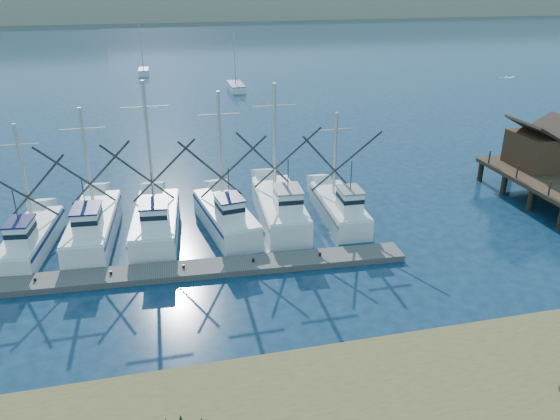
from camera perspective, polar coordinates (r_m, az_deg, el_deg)
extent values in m
plane|color=#0C2238|center=(28.43, 4.10, -10.26)|extent=(500.00, 500.00, 0.00)
cube|color=#595650|center=(31.82, -11.82, -6.38)|extent=(27.99, 3.43, 0.37)
cube|color=#4C331E|center=(46.70, 25.62, 5.68)|extent=(4.00, 4.00, 2.60)
cube|color=tan|center=(232.82, -12.48, 20.33)|extent=(360.00, 60.00, 10.00)
cube|color=white|center=(36.94, -24.53, -2.97)|extent=(3.09, 7.81, 1.26)
cube|color=white|center=(34.66, -25.42, -2.32)|extent=(1.48, 2.00, 1.50)
cylinder|color=#B7B2A8|center=(36.74, -25.21, 3.30)|extent=(0.22, 0.22, 6.42)
cube|color=white|center=(36.79, -18.86, -1.85)|extent=(3.19, 8.92, 1.62)
cube|color=white|center=(34.13, -19.45, -1.06)|extent=(1.62, 2.24, 1.50)
cylinder|color=#B7B2A8|center=(36.72, -19.54, 4.97)|extent=(0.22, 0.22, 6.66)
cube|color=white|center=(36.29, -12.81, -1.51)|extent=(3.47, 8.38, 1.58)
cube|color=white|center=(33.75, -12.93, -0.60)|extent=(1.75, 2.13, 1.50)
cylinder|color=#B7B2A8|center=(35.89, -13.57, 6.54)|extent=(0.22, 0.22, 8.24)
cube|color=white|center=(36.34, -5.66, -0.99)|extent=(3.59, 8.01, 1.56)
cube|color=white|center=(33.92, -5.28, 0.02)|extent=(1.69, 2.08, 1.50)
cylinder|color=#B7B2A8|center=(35.97, -6.25, 6.41)|extent=(0.22, 0.22, 7.45)
cube|color=white|center=(37.37, -0.03, -0.02)|extent=(3.23, 8.86, 1.71)
cube|color=white|center=(34.75, 0.83, 0.98)|extent=(1.69, 2.22, 1.50)
cylinder|color=#B7B2A8|center=(37.17, -0.57, 7.42)|extent=(0.22, 0.22, 7.53)
cube|color=white|center=(38.02, 6.18, -0.01)|extent=(2.63, 7.63, 1.40)
cube|color=white|center=(35.79, 7.30, 0.92)|extent=(1.41, 1.90, 1.50)
cylinder|color=#B7B2A8|center=(37.88, 5.78, 5.79)|extent=(0.22, 0.22, 5.86)
cube|color=white|center=(82.19, -4.63, 12.68)|extent=(1.99, 6.03, 0.90)
cylinder|color=#B7B2A8|center=(81.83, -4.76, 15.50)|extent=(0.12, 0.12, 7.20)
cube|color=white|center=(97.86, -14.05, 13.81)|extent=(1.71, 4.79, 0.90)
cylinder|color=#B7B2A8|center=(97.61, -14.29, 16.18)|extent=(0.12, 0.12, 7.20)
sphere|color=white|center=(39.86, 22.59, 12.62)|extent=(0.21, 0.21, 0.21)
cube|color=white|center=(39.67, 22.21, 12.66)|extent=(0.52, 0.13, 0.14)
cube|color=white|center=(40.04, 22.97, 12.63)|extent=(0.52, 0.13, 0.14)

